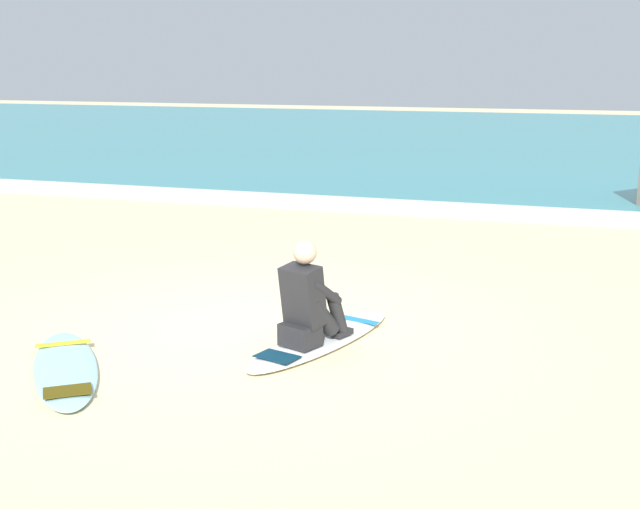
# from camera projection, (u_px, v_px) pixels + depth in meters

# --- Properties ---
(ground_plane) EXTENTS (80.00, 80.00, 0.00)m
(ground_plane) POSITION_uv_depth(u_px,v_px,m) (249.00, 327.00, 8.24)
(ground_plane) COLOR beige
(sea) EXTENTS (80.00, 28.00, 0.10)m
(sea) POSITION_uv_depth(u_px,v_px,m) (496.00, 139.00, 27.38)
(sea) COLOR teal
(sea) RESTS_ON ground
(breaking_foam) EXTENTS (80.00, 0.90, 0.11)m
(breaking_foam) POSITION_uv_depth(u_px,v_px,m) (405.00, 207.00, 14.71)
(breaking_foam) COLOR white
(breaking_foam) RESTS_ON ground
(surfboard_main) EXTENTS (1.10, 2.20, 0.08)m
(surfboard_main) POSITION_uv_depth(u_px,v_px,m) (322.00, 339.00, 7.77)
(surfboard_main) COLOR white
(surfboard_main) RESTS_ON ground
(surfer_seated) EXTENTS (0.56, 0.77, 0.95)m
(surfer_seated) POSITION_uv_depth(u_px,v_px,m) (309.00, 304.00, 7.49)
(surfer_seated) COLOR #232326
(surfer_seated) RESTS_ON surfboard_main
(surfboard_spare_near) EXTENTS (1.58, 1.88, 0.08)m
(surfboard_spare_near) POSITION_uv_depth(u_px,v_px,m) (65.00, 368.00, 7.04)
(surfboard_spare_near) COLOR #9ED1E5
(surfboard_spare_near) RESTS_ON ground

